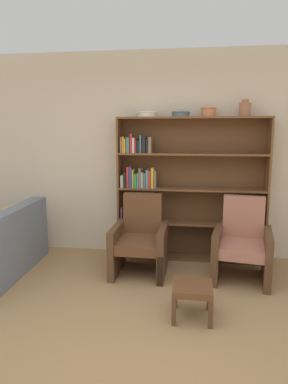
# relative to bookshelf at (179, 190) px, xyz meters

# --- Properties ---
(ground_plane) EXTENTS (24.00, 24.00, 0.00)m
(ground_plane) POSITION_rel_bookshelf_xyz_m (-0.19, -2.44, -0.94)
(ground_plane) COLOR #A87F51
(wall_back) EXTENTS (12.00, 0.06, 2.75)m
(wall_back) POSITION_rel_bookshelf_xyz_m (-0.19, 0.17, 0.44)
(wall_back) COLOR beige
(wall_back) RESTS_ON ground
(bookshelf) EXTENTS (1.94, 0.30, 1.88)m
(bookshelf) POSITION_rel_bookshelf_xyz_m (0.00, 0.00, 0.00)
(bookshelf) COLOR brown
(bookshelf) RESTS_ON ground
(bowl_brass) EXTENTS (0.27, 0.27, 0.07)m
(bowl_brass) POSITION_rel_bookshelf_xyz_m (-0.42, -0.02, 0.98)
(bowl_brass) COLOR silver
(bowl_brass) RESTS_ON bookshelf
(bowl_sage) EXTENTS (0.24, 0.24, 0.07)m
(bowl_sage) POSITION_rel_bookshelf_xyz_m (0.01, -0.02, 0.98)
(bowl_sage) COLOR slate
(bowl_sage) RESTS_ON bookshelf
(bowl_slate) EXTENTS (0.20, 0.20, 0.12)m
(bowl_slate) POSITION_rel_bookshelf_xyz_m (0.36, -0.02, 1.01)
(bowl_slate) COLOR #C67547
(bowl_slate) RESTS_ON bookshelf
(vase_tall) EXTENTS (0.15, 0.15, 0.21)m
(vase_tall) POSITION_rel_bookshelf_xyz_m (0.80, -0.02, 1.03)
(vase_tall) COLOR #A36647
(vase_tall) RESTS_ON bookshelf
(armchair_leather) EXTENTS (0.64, 0.68, 0.93)m
(armchair_leather) POSITION_rel_bookshelf_xyz_m (-0.44, -0.56, -0.55)
(armchair_leather) COLOR brown
(armchair_leather) RESTS_ON ground
(armchair_cushioned) EXTENTS (0.74, 0.77, 0.93)m
(armchair_cushioned) POSITION_rel_bookshelf_xyz_m (0.77, -0.56, -0.55)
(armchair_cushioned) COLOR brown
(armchair_cushioned) RESTS_ON ground
(footstool) EXTENTS (0.36, 0.36, 0.32)m
(footstool) POSITION_rel_bookshelf_xyz_m (0.20, -1.54, -0.68)
(footstool) COLOR brown
(footstool) RESTS_ON ground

